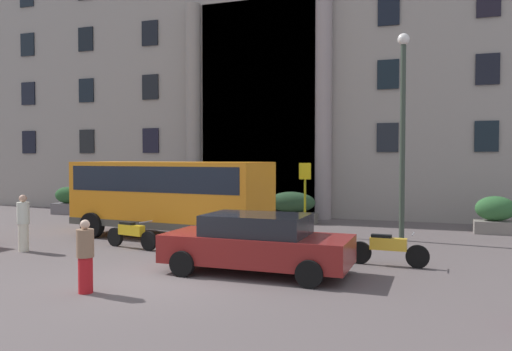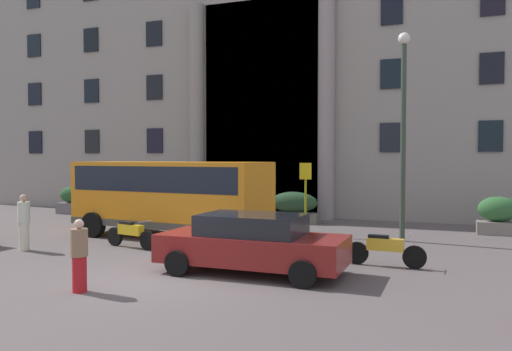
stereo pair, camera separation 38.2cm
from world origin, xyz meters
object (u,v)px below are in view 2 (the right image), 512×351
(hedge_planter_far_east, at_px, (72,201))
(motorcycle_near_kerb, at_px, (130,233))
(hedge_planter_entrance_left, at_px, (498,216))
(scooter_by_planter, at_px, (384,249))
(pedestrian_woman_with_bag, at_px, (24,222))
(hedge_planter_east, at_px, (294,208))
(motorcycle_far_end, at_px, (260,241))
(parked_sedan_far, at_px, (252,243))
(pedestrian_man_red_shirt, at_px, (79,256))
(bus_stop_sign, at_px, (306,191))
(orange_minibus, at_px, (171,192))
(lamppost_plaza_centre, at_px, (403,119))

(hedge_planter_far_east, height_order, motorcycle_near_kerb, hedge_planter_far_east)
(hedge_planter_entrance_left, distance_m, scooter_by_planter, 7.90)
(hedge_planter_far_east, distance_m, pedestrian_woman_with_bag, 10.35)
(hedge_planter_east, height_order, scooter_by_planter, hedge_planter_east)
(motorcycle_near_kerb, bearing_deg, motorcycle_far_end, 13.49)
(parked_sedan_far, relative_size, scooter_by_planter, 2.22)
(hedge_planter_east, relative_size, pedestrian_man_red_shirt, 1.41)
(hedge_planter_east, distance_m, hedge_planter_far_east, 11.55)
(bus_stop_sign, distance_m, pedestrian_woman_with_bag, 9.46)
(orange_minibus, relative_size, hedge_planter_east, 3.35)
(scooter_by_planter, height_order, lamppost_plaza_centre, lamppost_plaza_centre)
(parked_sedan_far, xyz_separation_m, motorcycle_far_end, (-0.50, 1.94, -0.29))
(bus_stop_sign, relative_size, pedestrian_man_red_shirt, 1.71)
(hedge_planter_east, bearing_deg, bus_stop_sign, -66.61)
(motorcycle_near_kerb, relative_size, lamppost_plaza_centre, 0.29)
(motorcycle_far_end, bearing_deg, lamppost_plaza_centre, 56.21)
(motorcycle_near_kerb, height_order, pedestrian_man_red_shirt, pedestrian_man_red_shirt)
(motorcycle_far_end, bearing_deg, bus_stop_sign, 94.04)
(pedestrian_woman_with_bag, bearing_deg, parked_sedan_far, 87.94)
(hedge_planter_east, distance_m, parked_sedan_far, 9.71)
(bus_stop_sign, bearing_deg, orange_minibus, -153.38)
(orange_minibus, distance_m, lamppost_plaza_centre, 8.45)
(hedge_planter_entrance_left, bearing_deg, bus_stop_sign, -157.68)
(hedge_planter_east, relative_size, motorcycle_near_kerb, 1.07)
(pedestrian_woman_with_bag, distance_m, lamppost_plaza_centre, 12.65)
(motorcycle_near_kerb, relative_size, pedestrian_man_red_shirt, 1.32)
(bus_stop_sign, height_order, lamppost_plaza_centre, lamppost_plaza_centre)
(bus_stop_sign, relative_size, pedestrian_woman_with_bag, 1.54)
(hedge_planter_east, xyz_separation_m, hedge_planter_entrance_left, (8.02, -0.46, 0.02))
(pedestrian_man_red_shirt, xyz_separation_m, pedestrian_woman_with_bag, (-4.84, 3.28, 0.10))
(orange_minibus, distance_m, scooter_by_planter, 8.07)
(hedge_planter_east, height_order, hedge_planter_far_east, hedge_planter_far_east)
(pedestrian_man_red_shirt, relative_size, pedestrian_woman_with_bag, 0.90)
(scooter_by_planter, bearing_deg, pedestrian_woman_with_bag, -169.14)
(hedge_planter_far_east, relative_size, parked_sedan_far, 0.32)
(orange_minibus, bearing_deg, lamppost_plaza_centre, 20.27)
(bus_stop_sign, relative_size, motorcycle_near_kerb, 1.29)
(pedestrian_man_red_shirt, bearing_deg, bus_stop_sign, 129.41)
(bus_stop_sign, bearing_deg, hedge_planter_far_east, 168.25)
(pedestrian_man_red_shirt, bearing_deg, parked_sedan_far, 100.29)
(hedge_planter_entrance_left, xyz_separation_m, hedge_planter_far_east, (-19.56, -0.04, -0.02))
(hedge_planter_entrance_left, relative_size, pedestrian_man_red_shirt, 0.96)
(parked_sedan_far, bearing_deg, motorcycle_far_end, 104.85)
(hedge_planter_far_east, height_order, pedestrian_man_red_shirt, pedestrian_man_red_shirt)
(parked_sedan_far, bearing_deg, lamppost_plaza_centre, 64.42)
(hedge_planter_far_east, relative_size, pedestrian_man_red_shirt, 0.96)
(orange_minibus, bearing_deg, motorcycle_near_kerb, -88.41)
(pedestrian_woman_with_bag, height_order, lamppost_plaza_centre, lamppost_plaza_centre)
(bus_stop_sign, distance_m, hedge_planter_entrance_left, 7.25)
(motorcycle_near_kerb, xyz_separation_m, lamppost_plaza_centre, (7.94, 4.35, 3.68))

